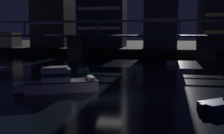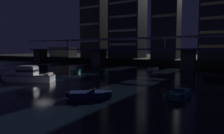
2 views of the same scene
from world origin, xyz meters
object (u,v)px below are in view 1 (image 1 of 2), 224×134
tower_west_tall (103,0)px  speedboat_far_left (223,105)px  speedboat_near_center (83,70)px  speedboat_near_right (171,63)px  river_bridge (139,42)px  channel_buoy (133,71)px  tower_east_tall (219,7)px  cabin_cruiser_near_left (58,82)px

tower_west_tall → speedboat_far_left: (22.80, -59.62, -15.97)m
speedboat_near_center → speedboat_near_right: 19.96m
speedboat_near_center → speedboat_near_right: bearing=40.8°
river_bridge → speedboat_near_center: 22.71m
channel_buoy → tower_west_tall: bearing=108.2°
tower_east_tall → speedboat_near_center: 50.81m
tower_east_tall → speedboat_far_left: (-10.93, -59.64, -13.24)m
speedboat_near_center → speedboat_far_left: bearing=-48.0°
tower_west_tall → speedboat_near_right: tower_west_tall is taller
river_bridge → speedboat_far_left: size_ratio=20.49×
speedboat_far_left → cabin_cruiser_near_left: bearing=163.8°
speedboat_far_left → river_bridge: bearing=104.1°
tower_west_tall → river_bridge: bearing=-56.1°
speedboat_near_right → speedboat_far_left: (3.04, -33.19, 0.00)m
speedboat_near_center → channel_buoy: channel_buoy is taller
river_bridge → speedboat_far_left: (10.34, -41.11, -3.89)m
speedboat_near_center → channel_buoy: (8.61, -0.79, 0.06)m
river_bridge → speedboat_near_right: (7.30, -7.92, -3.89)m
cabin_cruiser_near_left → speedboat_far_left: (16.63, -4.82, -0.64)m
tower_east_tall → speedboat_near_center: bearing=-126.4°
cabin_cruiser_near_left → speedboat_near_right: 31.46m
cabin_cruiser_near_left → speedboat_near_center: bearing=95.6°
speedboat_near_right → speedboat_far_left: same height
tower_west_tall → speedboat_far_left: 65.80m
tower_west_tall → cabin_cruiser_near_left: bearing=-83.6°
channel_buoy → speedboat_far_left: bearing=-63.8°
cabin_cruiser_near_left → speedboat_far_left: 17.33m
river_bridge → speedboat_far_left: bearing=-75.9°
tower_east_tall → channel_buoy: (-20.46, -40.30, -13.18)m
speedboat_near_center → speedboat_far_left: 27.11m
tower_east_tall → speedboat_near_right: bearing=-117.8°
tower_west_tall → speedboat_near_center: tower_west_tall is taller
tower_east_tall → cabin_cruiser_near_left: tower_east_tall is taller
river_bridge → tower_east_tall: tower_east_tall is taller
tower_west_tall → cabin_cruiser_near_left: (6.17, -54.80, -15.34)m
river_bridge → cabin_cruiser_near_left: bearing=-99.8°
tower_west_tall → tower_east_tall: 33.84m
speedboat_near_center → speedboat_far_left: same height
speedboat_near_center → channel_buoy: size_ratio=2.90×
cabin_cruiser_near_left → channel_buoy: cabin_cruiser_near_left is taller
tower_west_tall → speedboat_near_center: (4.66, -39.48, -15.97)m
tower_west_tall → channel_buoy: bearing=-71.8°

